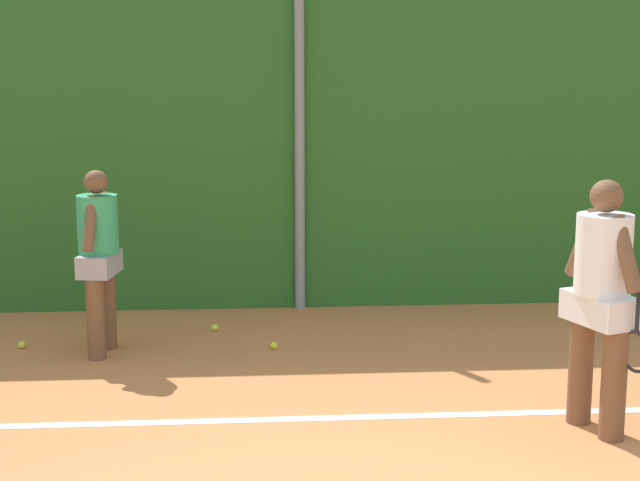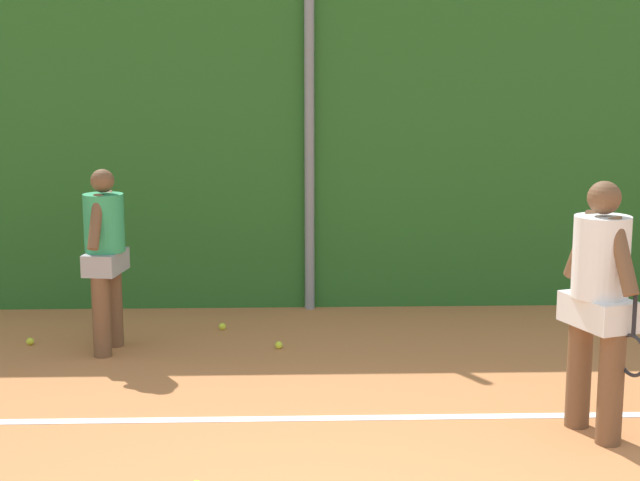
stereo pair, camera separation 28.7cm
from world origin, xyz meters
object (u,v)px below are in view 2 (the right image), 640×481
tennis_ball_0 (222,326)px  tennis_ball_1 (30,341)px  player_midcourt (105,251)px  tennis_ball_6 (279,345)px  player_foreground_near (599,296)px

tennis_ball_0 → tennis_ball_1: (-1.69, -0.45, 0.00)m
player_midcourt → tennis_ball_6: 1.72m
player_foreground_near → tennis_ball_0: player_foreground_near is taller
player_foreground_near → tennis_ball_0: bearing=-155.2°
player_midcourt → tennis_ball_1: size_ratio=24.30×
player_foreground_near → tennis_ball_6: bearing=-154.0°
player_midcourt → tennis_ball_1: 1.15m
player_foreground_near → tennis_ball_1: 5.02m
player_foreground_near → tennis_ball_6: size_ratio=26.33×
tennis_ball_1 → tennis_ball_6: size_ratio=1.00×
player_midcourt → tennis_ball_1: bearing=84.5°
tennis_ball_0 → player_midcourt: bearing=-145.9°
player_midcourt → tennis_ball_0: bearing=-46.6°
player_midcourt → player_foreground_near: bearing=-110.2°
player_foreground_near → player_midcourt: bearing=-139.6°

